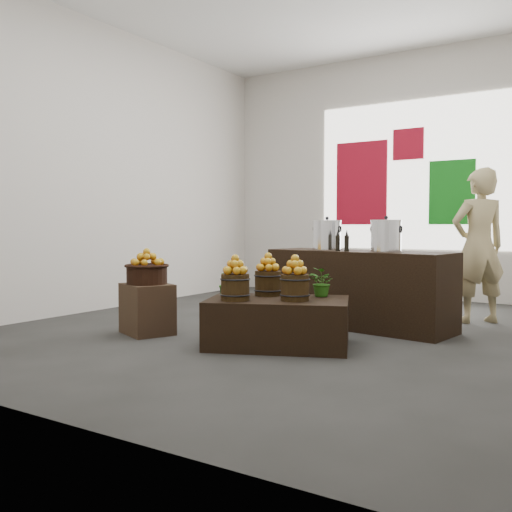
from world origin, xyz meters
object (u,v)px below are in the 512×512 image
Objects in this scene: wicker_basket at (147,275)px; display_table at (278,323)px; shopper at (479,246)px; stock_pot_left at (327,236)px; stock_pot_center at (386,237)px; crate at (147,309)px; counter at (359,289)px.

wicker_basket is 1.60m from display_table.
stock_pot_left is at bearing -9.24° from shopper.
wicker_basket is 0.32× the size of display_table.
stock_pot_center is at bearing -8.68° from stock_pot_left.
stock_pot_left is at bearing 51.90° from wicker_basket.
counter is at bearing 42.68° from crate.
stock_pot_left is at bearing 51.90° from crate.
stock_pot_left is (-0.44, 0.07, 0.61)m from counter.
wicker_basket is 0.23× the size of shopper.
wicker_basket is at bearing -128.10° from stock_pot_left.
stock_pot_center is (2.12, 1.58, 0.78)m from crate.
display_table is 4.02× the size of stock_pot_left.
shopper reaches higher than display_table.
display_table is 4.02× the size of stock_pot_center.
wicker_basket is at bearing 0.00° from crate.
crate is 0.37m from wicker_basket.
display_table is 1.47m from counter.
stock_pot_center is 0.18× the size of shopper.
counter is 6.47× the size of stock_pot_center.
stock_pot_center is (2.12, 1.58, 0.41)m from wicker_basket.
shopper reaches higher than stock_pot_center.
shopper is (1.10, 1.06, 0.49)m from counter.
wicker_basket is (0.00, 0.00, 0.37)m from crate.
stock_pot_center reaches higher than counter.
stock_pot_center is (0.34, -0.05, 0.61)m from counter.
stock_pot_left is 1.84m from shopper.
wicker_basket is at bearing 1.14° from shopper.
shopper is (1.35, 2.49, 0.70)m from display_table.
counter is 1.61m from shopper.
stock_pot_center is (0.78, -0.12, 0.00)m from stock_pot_left.
counter reaches higher than wicker_basket.
stock_pot_center is 1.35m from shopper.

